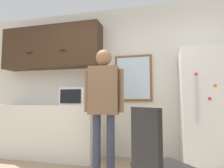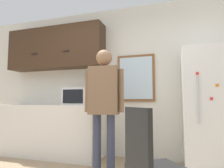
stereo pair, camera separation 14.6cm
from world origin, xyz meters
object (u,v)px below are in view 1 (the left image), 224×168
Objects in this scene: microwave at (78,97)px; person at (104,97)px; refrigerator at (209,109)px; chair at (157,160)px.

person reaches higher than microwave.
refrigerator is (1.43, 0.51, -0.17)m from person.
person is at bearing -0.95° from chair.
person is 1.83× the size of chair.
person is 1.33m from chair.
refrigerator is (2.05, -0.04, -0.20)m from microwave.
refrigerator reaches higher than microwave.
refrigerator reaches higher than chair.
person is (0.62, -0.54, -0.02)m from microwave.
microwave is 2.06m from refrigerator.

